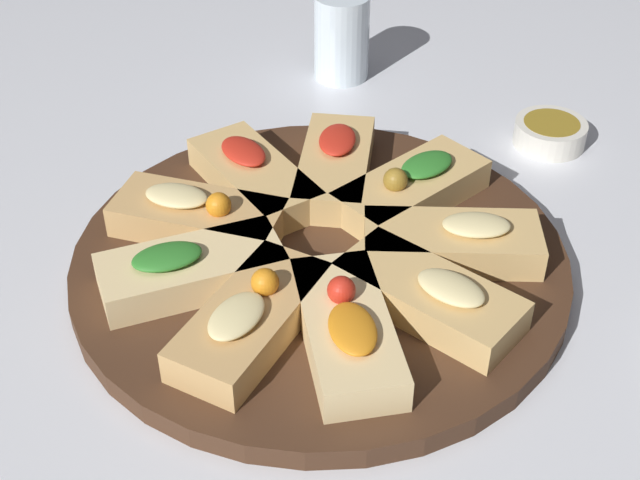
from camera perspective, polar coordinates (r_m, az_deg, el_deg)
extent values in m
plane|color=silver|center=(0.79, 0.00, -1.96)|extent=(3.00, 3.00, 0.00)
cylinder|color=#422819|center=(0.78, 0.00, -1.41)|extent=(0.43, 0.43, 0.02)
cube|color=tan|center=(0.80, -7.80, 1.45)|extent=(0.15, 0.07, 0.03)
ellipsoid|color=beige|center=(0.80, -9.17, 2.82)|extent=(0.06, 0.04, 0.01)
sphere|color=orange|center=(0.78, -6.41, 2.42)|extent=(0.02, 0.02, 0.02)
cube|color=#E5C689|center=(0.74, -8.20, -1.92)|extent=(0.16, 0.14, 0.03)
ellipsoid|color=#2D7A28|center=(0.73, -9.77, -1.06)|extent=(0.07, 0.06, 0.01)
cube|color=tan|center=(0.69, -4.44, -5.13)|extent=(0.10, 0.16, 0.03)
ellipsoid|color=beige|center=(0.67, -5.36, -4.86)|extent=(0.05, 0.06, 0.01)
sphere|color=orange|center=(0.69, -3.54, -2.71)|extent=(0.02, 0.02, 0.02)
cube|color=#E5C689|center=(0.68, 1.73, -5.80)|extent=(0.12, 0.16, 0.03)
ellipsoid|color=orange|center=(0.66, 2.10, -5.68)|extent=(0.06, 0.07, 0.01)
sphere|color=red|center=(0.68, 1.38, -3.22)|extent=(0.02, 0.02, 0.02)
cube|color=tan|center=(0.72, 6.98, -3.61)|extent=(0.16, 0.12, 0.03)
ellipsoid|color=beige|center=(0.70, 8.38, -3.05)|extent=(0.07, 0.06, 0.01)
cube|color=tan|center=(0.77, 8.44, -0.18)|extent=(0.16, 0.09, 0.03)
ellipsoid|color=beige|center=(0.76, 9.98, 0.96)|extent=(0.06, 0.05, 0.01)
cube|color=tan|center=(0.83, 5.87, 3.21)|extent=(0.14, 0.16, 0.03)
ellipsoid|color=#2D7A28|center=(0.83, 6.85, 4.82)|extent=(0.06, 0.07, 0.01)
sphere|color=olive|center=(0.81, 4.85, 3.85)|extent=(0.02, 0.02, 0.02)
cube|color=tan|center=(0.86, 0.96, 4.66)|extent=(0.08, 0.16, 0.03)
ellipsoid|color=red|center=(0.86, 1.12, 6.44)|extent=(0.04, 0.06, 0.01)
cube|color=tan|center=(0.85, -4.23, 3.98)|extent=(0.15, 0.15, 0.03)
ellipsoid|color=red|center=(0.85, -4.93, 5.68)|extent=(0.07, 0.06, 0.01)
cylinder|color=silver|center=(1.07, 1.39, 12.88)|extent=(0.06, 0.06, 0.10)
cylinder|color=silver|center=(0.98, 14.51, 6.63)|extent=(0.08, 0.08, 0.03)
cylinder|color=olive|center=(0.98, 14.61, 7.18)|extent=(0.06, 0.06, 0.00)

